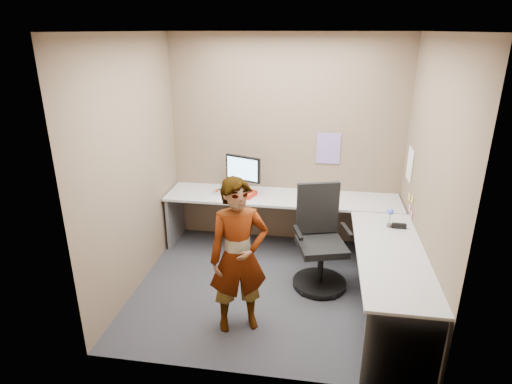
% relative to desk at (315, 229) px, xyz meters
% --- Properties ---
extents(ground, '(3.00, 3.00, 0.00)m').
position_rel_desk_xyz_m(ground, '(-0.44, -0.39, -0.59)').
color(ground, '#232328').
rests_on(ground, ground).
extents(wall_back, '(3.00, 0.00, 3.00)m').
position_rel_desk_xyz_m(wall_back, '(-0.44, 0.91, 0.76)').
color(wall_back, brown).
rests_on(wall_back, ground).
extents(wall_right, '(0.00, 2.70, 2.70)m').
position_rel_desk_xyz_m(wall_right, '(1.06, -0.39, 0.76)').
color(wall_right, brown).
rests_on(wall_right, ground).
extents(wall_left, '(0.00, 2.70, 2.70)m').
position_rel_desk_xyz_m(wall_left, '(-1.94, -0.39, 0.76)').
color(wall_left, brown).
rests_on(wall_left, ground).
extents(ceiling, '(3.00, 3.00, 0.00)m').
position_rel_desk_xyz_m(ceiling, '(-0.44, -0.39, 2.11)').
color(ceiling, white).
rests_on(ceiling, wall_back).
extents(desk, '(2.98, 2.58, 0.73)m').
position_rel_desk_xyz_m(desk, '(0.00, 0.00, 0.00)').
color(desk, '#A7A7A7').
rests_on(desk, ground).
extents(paper_ream, '(0.36, 0.31, 0.06)m').
position_rel_desk_xyz_m(paper_ream, '(-0.93, 0.55, 0.17)').
color(paper_ream, red).
rests_on(paper_ream, desk).
extents(monitor, '(0.46, 0.22, 0.46)m').
position_rel_desk_xyz_m(monitor, '(-0.93, 0.56, 0.47)').
color(monitor, black).
rests_on(monitor, paper_ream).
extents(laptop, '(0.38, 0.38, 0.21)m').
position_rel_desk_xyz_m(laptop, '(-1.11, 0.67, 0.20)').
color(laptop, black).
rests_on(laptop, desk).
extents(trackball_mouse, '(0.12, 0.08, 0.07)m').
position_rel_desk_xyz_m(trackball_mouse, '(-1.27, 0.53, 0.17)').
color(trackball_mouse, '#B7B7BC').
rests_on(trackball_mouse, desk).
extents(origami, '(0.10, 0.10, 0.06)m').
position_rel_desk_xyz_m(origami, '(-0.85, 0.53, 0.17)').
color(origami, white).
rests_on(origami, desk).
extents(stapler, '(0.15, 0.04, 0.05)m').
position_rel_desk_xyz_m(stapler, '(0.89, -0.14, 0.17)').
color(stapler, black).
rests_on(stapler, desk).
extents(flower, '(0.07, 0.07, 0.22)m').
position_rel_desk_xyz_m(flower, '(0.79, -0.13, 0.28)').
color(flower, brown).
rests_on(flower, desk).
extents(calendar_purple, '(0.30, 0.01, 0.40)m').
position_rel_desk_xyz_m(calendar_purple, '(0.11, 0.90, 0.71)').
color(calendar_purple, '#846BB7').
rests_on(calendar_purple, wall_back).
extents(calendar_white, '(0.01, 0.28, 0.38)m').
position_rel_desk_xyz_m(calendar_white, '(1.05, 0.51, 0.66)').
color(calendar_white, white).
rests_on(calendar_white, wall_right).
extents(sticky_note_a, '(0.01, 0.07, 0.07)m').
position_rel_desk_xyz_m(sticky_note_a, '(1.05, 0.16, 0.36)').
color(sticky_note_a, '#F2E059').
rests_on(sticky_note_a, wall_right).
extents(sticky_note_b, '(0.01, 0.07, 0.07)m').
position_rel_desk_xyz_m(sticky_note_b, '(1.05, 0.21, 0.23)').
color(sticky_note_b, pink).
rests_on(sticky_note_b, wall_right).
extents(sticky_note_c, '(0.01, 0.07, 0.07)m').
position_rel_desk_xyz_m(sticky_note_c, '(1.05, 0.09, 0.21)').
color(sticky_note_c, pink).
rests_on(sticky_note_c, wall_right).
extents(sticky_note_d, '(0.01, 0.07, 0.07)m').
position_rel_desk_xyz_m(sticky_note_d, '(1.05, 0.31, 0.33)').
color(sticky_note_d, '#F2E059').
rests_on(sticky_note_d, wall_right).
extents(office_chair, '(0.65, 0.62, 1.13)m').
position_rel_desk_xyz_m(office_chair, '(0.07, -0.19, -0.12)').
color(office_chair, black).
rests_on(office_chair, ground).
extents(person, '(0.65, 0.54, 1.52)m').
position_rel_desk_xyz_m(person, '(-0.67, -1.06, 0.17)').
color(person, '#999399').
rests_on(person, ground).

